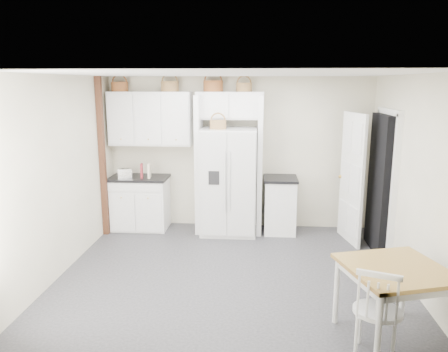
{
  "coord_description": "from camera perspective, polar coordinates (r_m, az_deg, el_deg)",
  "views": [
    {
      "loc": [
        0.33,
        -5.48,
        2.49
      ],
      "look_at": [
        -0.14,
        0.4,
        1.23
      ],
      "focal_mm": 35.0,
      "sensor_mm": 36.0,
      "label": 1
    }
  ],
  "objects": [
    {
      "name": "floor",
      "position": [
        6.03,
        1.02,
        -12.36
      ],
      "size": [
        4.5,
        4.5,
        0.0
      ],
      "primitive_type": "plane",
      "color": "#28272D",
      "rests_on": "ground"
    },
    {
      "name": "ceiling",
      "position": [
        5.49,
        1.12,
        13.2
      ],
      "size": [
        4.5,
        4.5,
        0.0
      ],
      "primitive_type": "plane",
      "color": "white",
      "rests_on": "wall_back"
    },
    {
      "name": "wall_back",
      "position": [
        7.58,
        1.98,
        3.01
      ],
      "size": [
        4.5,
        0.0,
        4.5
      ],
      "primitive_type": "plane",
      "rotation": [
        1.57,
        0.0,
        0.0
      ],
      "color": "#BCB7A0",
      "rests_on": "floor"
    },
    {
      "name": "wall_left",
      "position": [
        6.17,
        -20.28,
        0.17
      ],
      "size": [
        0.0,
        4.0,
        4.0
      ],
      "primitive_type": "plane",
      "rotation": [
        1.57,
        0.0,
        1.57
      ],
      "color": "#BCB7A0",
      "rests_on": "floor"
    },
    {
      "name": "wall_right",
      "position": [
        5.93,
        23.34,
        -0.53
      ],
      "size": [
        0.0,
        4.0,
        4.0
      ],
      "primitive_type": "plane",
      "rotation": [
        1.57,
        0.0,
        -1.57
      ],
      "color": "#BCB7A0",
      "rests_on": "floor"
    },
    {
      "name": "refrigerator",
      "position": [
        7.28,
        0.64,
        -0.71
      ],
      "size": [
        0.91,
        0.73,
        1.77
      ],
      "primitive_type": "cube",
      "color": "silver",
      "rests_on": "floor"
    },
    {
      "name": "base_cab_left",
      "position": [
        7.73,
        -10.89,
        -3.55
      ],
      "size": [
        0.95,
        0.6,
        0.88
      ],
      "primitive_type": "cube",
      "color": "white",
      "rests_on": "floor"
    },
    {
      "name": "base_cab_right",
      "position": [
        7.47,
        7.3,
        -3.88
      ],
      "size": [
        0.51,
        0.62,
        0.91
      ],
      "primitive_type": "cube",
      "color": "white",
      "rests_on": "floor"
    },
    {
      "name": "dining_table",
      "position": [
        4.74,
        21.18,
        -15.24
      ],
      "size": [
        1.14,
        1.14,
        0.76
      ],
      "primitive_type": "cube",
      "rotation": [
        0.0,
        0.0,
        0.29
      ],
      "color": "brown",
      "rests_on": "floor"
    },
    {
      "name": "windsor_chair",
      "position": [
        4.39,
        19.42,
        -16.32
      ],
      "size": [
        0.55,
        0.53,
        0.91
      ],
      "primitive_type": "cube",
      "rotation": [
        0.0,
        0.0,
        -0.34
      ],
      "color": "white",
      "rests_on": "floor"
    },
    {
      "name": "counter_left",
      "position": [
        7.63,
        -11.02,
        -0.23
      ],
      "size": [
        0.99,
        0.64,
        0.04
      ],
      "primitive_type": "cube",
      "color": "black",
      "rests_on": "base_cab_left"
    },
    {
      "name": "counter_right",
      "position": [
        7.36,
        7.4,
        -0.33
      ],
      "size": [
        0.56,
        0.66,
        0.04
      ],
      "primitive_type": "cube",
      "color": "black",
      "rests_on": "base_cab_right"
    },
    {
      "name": "toaster",
      "position": [
        7.56,
        -12.78,
        0.36
      ],
      "size": [
        0.25,
        0.18,
        0.16
      ],
      "primitive_type": "cube",
      "rotation": [
        0.0,
        0.0,
        0.22
      ],
      "color": "silver",
      "rests_on": "counter_left"
    },
    {
      "name": "cookbook_red",
      "position": [
        7.5,
        -10.71,
        0.67
      ],
      "size": [
        0.06,
        0.16,
        0.24
      ],
      "primitive_type": "cube",
      "rotation": [
        0.0,
        0.0,
        0.19
      ],
      "color": "maroon",
      "rests_on": "counter_left"
    },
    {
      "name": "cookbook_cream",
      "position": [
        7.47,
        -9.73,
        0.67
      ],
      "size": [
        0.05,
        0.16,
        0.24
      ],
      "primitive_type": "cube",
      "rotation": [
        0.0,
        0.0,
        0.06
      ],
      "color": "beige",
      "rests_on": "counter_left"
    },
    {
      "name": "basket_upper_a",
      "position": [
        7.67,
        -13.47,
        11.27
      ],
      "size": [
        0.28,
        0.28,
        0.16
      ],
      "primitive_type": "cylinder",
      "color": "brown",
      "rests_on": "upper_cabinet"
    },
    {
      "name": "basket_upper_c",
      "position": [
        7.46,
        -7.09,
        11.54
      ],
      "size": [
        0.3,
        0.3,
        0.17
      ],
      "primitive_type": "cylinder",
      "color": "brown",
      "rests_on": "upper_cabinet"
    },
    {
      "name": "basket_bridge_a",
      "position": [
        7.35,
        -1.43,
        11.66
      ],
      "size": [
        0.32,
        0.32,
        0.18
      ],
      "primitive_type": "cylinder",
      "color": "brown",
      "rests_on": "bridge_cabinet"
    },
    {
      "name": "basket_bridge_b",
      "position": [
        7.31,
        2.63,
        11.51
      ],
      "size": [
        0.26,
        0.26,
        0.15
      ],
      "primitive_type": "cylinder",
      "color": "brown",
      "rests_on": "bridge_cabinet"
    },
    {
      "name": "basket_fridge_a",
      "position": [
        7.04,
        -0.79,
        6.73
      ],
      "size": [
        0.26,
        0.26,
        0.14
      ],
      "primitive_type": "cylinder",
      "color": "brown",
      "rests_on": "refrigerator"
    },
    {
      "name": "upper_cabinet",
      "position": [
        7.56,
        -9.58,
        7.4
      ],
      "size": [
        1.4,
        0.34,
        0.9
      ],
      "primitive_type": "cube",
      "color": "white",
      "rests_on": "wall_back"
    },
    {
      "name": "bridge_cabinet",
      "position": [
        7.33,
        0.78,
        9.19
      ],
      "size": [
        1.12,
        0.34,
        0.45
      ],
      "primitive_type": "cube",
      "color": "white",
      "rests_on": "wall_back"
    },
    {
      "name": "fridge_panel_left",
      "position": [
        7.37,
        -3.27,
        1.55
      ],
      "size": [
        0.08,
        0.6,
        2.3
      ],
      "primitive_type": "cube",
      "color": "white",
      "rests_on": "floor"
    },
    {
      "name": "fridge_panel_right",
      "position": [
        7.3,
        4.69,
        1.43
      ],
      "size": [
        0.08,
        0.6,
        2.3
      ],
      "primitive_type": "cube",
      "color": "white",
      "rests_on": "floor"
    },
    {
      "name": "trim_post",
      "position": [
        7.38,
        -15.61,
        2.32
      ],
      "size": [
        0.09,
        0.09,
        2.6
      ],
      "primitive_type": "cube",
      "color": "#422B17",
      "rests_on": "floor"
    },
    {
      "name": "doorway_void",
      "position": [
        6.89,
        19.83,
        -0.95
      ],
      "size": [
        0.18,
        0.85,
        2.05
      ],
      "primitive_type": "cube",
      "color": "black",
      "rests_on": "floor"
    },
    {
      "name": "door_slab",
      "position": [
        7.12,
        16.34,
        -0.32
      ],
      "size": [
        0.21,
        0.79,
        2.05
      ],
      "primitive_type": "cube",
      "rotation": [
        0.0,
        0.0,
        -1.36
      ],
      "color": "white",
      "rests_on": "floor"
    }
  ]
}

